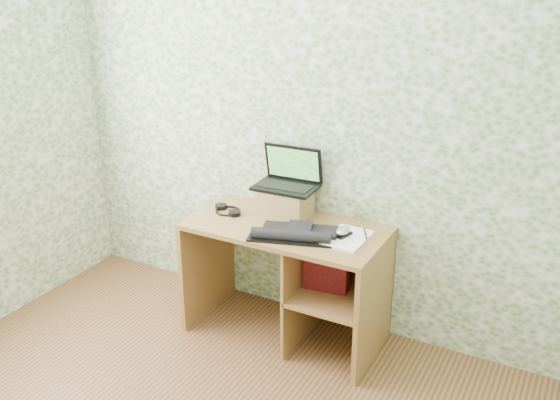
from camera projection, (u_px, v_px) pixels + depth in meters
The scene contains 10 objects.
wall_back at pixel (310, 125), 3.80m from camera, with size 3.50×3.50×0.00m, color silver.
desk at pixel (299, 267), 3.83m from camera, with size 1.20×0.60×0.75m.
riser at pixel (286, 202), 3.87m from camera, with size 0.30×0.25×0.18m, color #9C7546.
laptop at pixel (289, 177), 3.84m from camera, with size 0.39×0.28×0.25m.
keyboard at pixel (296, 233), 3.59m from camera, with size 0.50×0.38×0.07m.
headphones at pixel (228, 210), 3.94m from camera, with size 0.21×0.21×0.03m.
notepad at pixel (347, 238), 3.57m from camera, with size 0.22×0.31×0.01m, color white.
mouse at pixel (343, 232), 3.58m from camera, with size 0.07×0.11×0.04m, color #B7B7BA.
pen at pixel (365, 234), 3.60m from camera, with size 0.01×0.01×0.14m, color black.
red_box at pixel (326, 265), 3.70m from camera, with size 0.27×0.09×0.32m, color maroon.
Camera 1 is at (1.58, -1.59, 2.28)m, focal length 40.00 mm.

